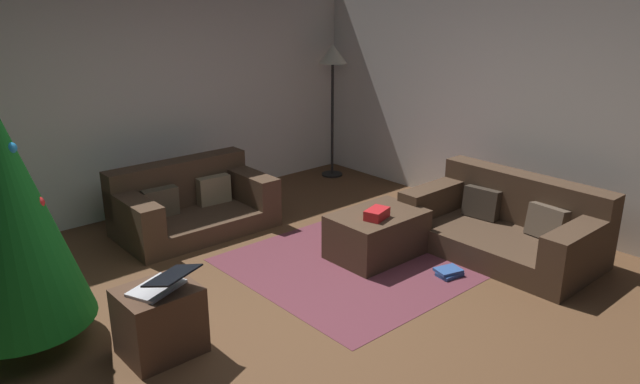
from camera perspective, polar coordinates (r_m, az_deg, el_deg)
ground_plane at (r=4.72m, az=-1.00°, el=-12.05°), size 6.40×6.40×0.00m
rear_partition at (r=6.85m, az=-18.56°, el=8.43°), size 6.40×0.12×2.60m
corner_partition at (r=6.63m, az=20.25°, el=7.93°), size 0.12×6.40×2.60m
couch_left at (r=6.45m, az=-12.23°, el=-1.13°), size 1.58×0.94×0.69m
couch_right at (r=6.03m, az=17.36°, el=-3.05°), size 1.01×1.75×0.72m
ottoman at (r=5.71m, az=5.45°, el=-4.02°), size 0.88×0.59×0.43m
gift_box at (r=5.49m, az=5.42°, el=-2.07°), size 0.28×0.21×0.09m
tv_remote at (r=5.58m, az=5.19°, el=-2.08°), size 0.06×0.16×0.02m
christmas_tree at (r=4.47m, az=-27.75°, el=-1.49°), size 0.99×0.99×1.95m
side_table at (r=4.38m, az=-14.97°, el=-11.74°), size 0.52×0.44×0.49m
laptop at (r=4.20m, az=-14.73°, el=-8.38°), size 0.48×0.49×0.17m
book_stack at (r=5.48m, az=12.15°, el=-7.48°), size 0.26×0.22×0.06m
corner_lamp at (r=7.88m, az=1.22°, el=12.02°), size 0.36×0.36×1.74m
area_rug at (r=5.80m, az=5.39°, el=-5.93°), size 2.60×2.00×0.01m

